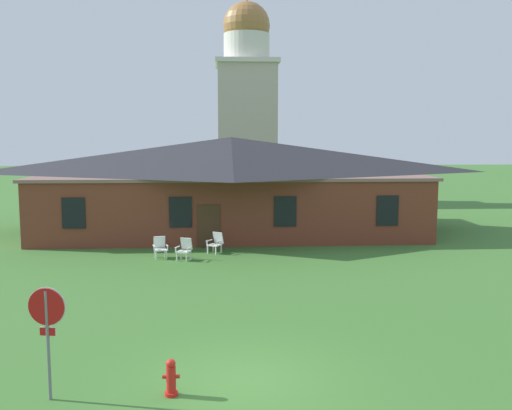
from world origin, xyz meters
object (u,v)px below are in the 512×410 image
at_px(lawn_chair_left_end, 216,242).
at_px(lawn_chair_by_porch, 160,247).
at_px(lawn_chair_near_door, 185,249).
at_px(fire_hydrant, 171,378).
at_px(stop_sign, 47,321).

bearing_deg(lawn_chair_left_end, lawn_chair_by_porch, -158.69).
bearing_deg(lawn_chair_near_door, fire_hydrant, -87.54).
relative_size(lawn_chair_left_end, fire_hydrant, 1.21).
bearing_deg(lawn_chair_near_door, lawn_chair_by_porch, 156.93).
bearing_deg(lawn_chair_left_end, stop_sign, -102.34).
bearing_deg(lawn_chair_near_door, lawn_chair_left_end, 46.92).
bearing_deg(lawn_chair_left_end, fire_hydrant, -93.04).
height_order(stop_sign, lawn_chair_by_porch, stop_sign).
bearing_deg(lawn_chair_left_end, lawn_chair_near_door, -133.08).
xyz_separation_m(lawn_chair_near_door, lawn_chair_left_end, (1.36, 1.45, 0.00)).
bearing_deg(lawn_chair_near_door, stop_sign, -98.03).
distance_m(stop_sign, fire_hydrant, 2.78).
bearing_deg(lawn_chair_by_porch, lawn_chair_near_door, -23.07).
relative_size(lawn_chair_by_porch, lawn_chair_near_door, 1.00).
height_order(stop_sign, lawn_chair_near_door, stop_sign).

